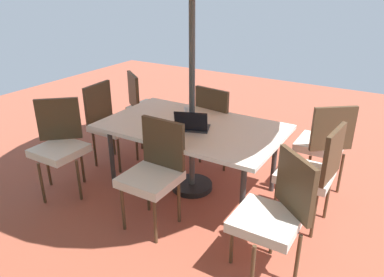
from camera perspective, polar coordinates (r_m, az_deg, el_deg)
name	(u,v)px	position (r m, az deg, el deg)	size (l,w,h in m)	color
ground_plane	(192,189)	(4.08, 0.00, -7.77)	(10.00, 10.00, 0.02)	#9E4C38
dining_table	(192,130)	(3.76, 0.00, 1.37)	(1.82, 1.10, 0.74)	silver
chair_southeast	(145,104)	(5.01, -7.26, 5.25)	(0.58, 0.58, 0.98)	silver
chair_northeast	(59,142)	(4.04, -19.83, -0.58)	(0.59, 0.59, 0.98)	silver
chair_southwest	(323,141)	(4.06, 19.67, -0.43)	(0.58, 0.58, 0.98)	silver
chair_east	(110,120)	(4.50, -12.62, 2.75)	(0.48, 0.46, 0.98)	silver
chair_north	(154,170)	(3.29, -5.88, -4.86)	(0.46, 0.46, 0.98)	silver
chair_northwest	(274,212)	(2.79, 12.64, -11.04)	(0.58, 0.59, 0.98)	silver
chair_south	(218,121)	(4.39, 4.12, 2.71)	(0.48, 0.49, 0.98)	silver
chair_west	(313,170)	(3.43, 18.18, -4.72)	(0.48, 0.47, 0.98)	silver
laptop	(192,126)	(3.60, 0.02, 2.01)	(0.39, 0.34, 0.21)	#2D2D33
cup	(187,111)	(3.98, -0.73, 4.26)	(0.07, 0.07, 0.11)	white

